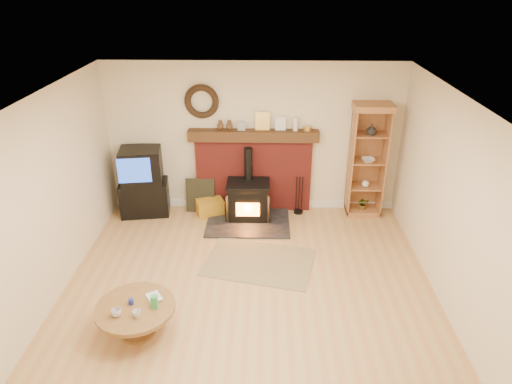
{
  "coord_description": "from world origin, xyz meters",
  "views": [
    {
      "loc": [
        0.22,
        -4.65,
        3.89
      ],
      "look_at": [
        0.08,
        1.0,
        1.14
      ],
      "focal_mm": 32.0,
      "sensor_mm": 36.0,
      "label": 1
    }
  ],
  "objects_px": {
    "tv_unit": "(143,183)",
    "coffee_table": "(136,311)",
    "curio_cabinet": "(367,161)",
    "wood_stove": "(248,202)"
  },
  "relations": [
    {
      "from": "curio_cabinet",
      "to": "coffee_table",
      "type": "xyz_separation_m",
      "value": [
        -3.2,
        -3.09,
        -0.67
      ]
    },
    {
      "from": "wood_stove",
      "to": "curio_cabinet",
      "type": "xyz_separation_m",
      "value": [
        2.0,
        0.29,
        0.66
      ]
    },
    {
      "from": "tv_unit",
      "to": "wood_stove",
      "type": "bearing_deg",
      "value": -6.22
    },
    {
      "from": "wood_stove",
      "to": "curio_cabinet",
      "type": "relative_size",
      "value": 0.71
    },
    {
      "from": "tv_unit",
      "to": "curio_cabinet",
      "type": "relative_size",
      "value": 0.6
    },
    {
      "from": "wood_stove",
      "to": "coffee_table",
      "type": "xyz_separation_m",
      "value": [
        -1.2,
        -2.8,
        -0.0
      ]
    },
    {
      "from": "tv_unit",
      "to": "coffee_table",
      "type": "distance_m",
      "value": 3.08
    },
    {
      "from": "curio_cabinet",
      "to": "coffee_table",
      "type": "relative_size",
      "value": 2.14
    },
    {
      "from": "tv_unit",
      "to": "coffee_table",
      "type": "bearing_deg",
      "value": -78.16
    },
    {
      "from": "wood_stove",
      "to": "curio_cabinet",
      "type": "height_order",
      "value": "curio_cabinet"
    }
  ]
}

